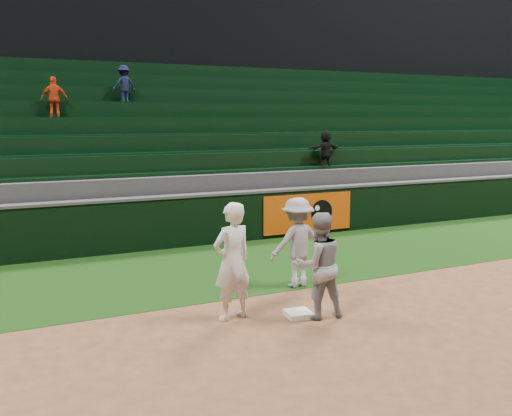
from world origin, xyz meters
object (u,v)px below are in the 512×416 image
Objects in this scene: first_base at (298,314)px; baserunner at (319,265)px; base_coach at (297,242)px; first_baseman at (232,261)px.

first_base is 0.83m from baserunner.
base_coach is at bearing -101.44° from baserunner.
baserunner is at bearing 69.57° from base_coach.
first_baseman is 2.03m from base_coach.
baserunner is at bearing -25.65° from first_base.
first_base is at bearing 146.09° from first_baseman.
first_baseman is at bearing -15.04° from baserunner.
first_base is 1.33m from first_baseman.
baserunner is at bearing 144.97° from first_baseman.
first_baseman is 1.32m from baserunner.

